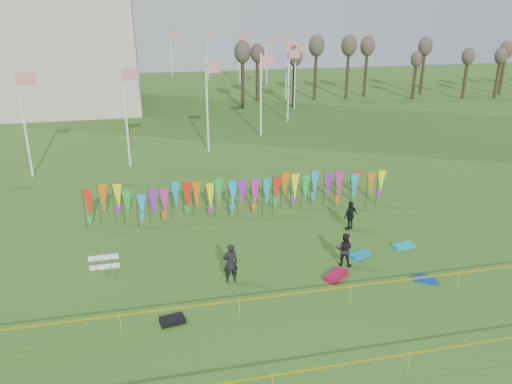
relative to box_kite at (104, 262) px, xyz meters
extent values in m
plane|color=#305718|center=(7.83, -4.00, -0.41)|extent=(160.00, 160.00, 0.00)
cylinder|color=white|center=(21.83, 44.00, 3.59)|extent=(0.16, 0.16, 8.00)
plane|color=red|center=(22.43, 44.00, 6.89)|extent=(1.40, 0.00, 1.40)
cylinder|color=white|center=(20.87, 51.25, 3.59)|extent=(0.16, 0.16, 8.00)
plane|color=red|center=(21.47, 51.25, 6.89)|extent=(1.40, 0.00, 1.40)
cylinder|color=white|center=(18.07, 58.00, 3.59)|extent=(0.16, 0.16, 8.00)
plane|color=red|center=(18.67, 58.00, 6.89)|extent=(1.40, 0.00, 1.40)
cylinder|color=white|center=(13.62, 63.80, 3.59)|extent=(0.16, 0.16, 8.00)
plane|color=red|center=(14.22, 63.80, 6.89)|extent=(1.40, 0.00, 1.40)
cylinder|color=white|center=(7.83, 68.25, 3.59)|extent=(0.16, 0.16, 8.00)
plane|color=red|center=(8.43, 68.25, 6.89)|extent=(1.40, 0.00, 1.40)
cylinder|color=white|center=(1.07, 71.05, 3.59)|extent=(0.16, 0.16, 8.00)
plane|color=red|center=(1.67, 71.05, 6.89)|extent=(1.40, 0.00, 1.40)
cylinder|color=white|center=(-6.17, 72.00, 3.59)|extent=(0.16, 0.16, 8.00)
plane|color=red|center=(-5.57, 72.00, 6.89)|extent=(1.40, 0.00, 1.40)
cylinder|color=white|center=(-13.42, 71.05, 3.59)|extent=(0.16, 0.16, 8.00)
plane|color=red|center=(-12.82, 71.05, 6.89)|extent=(1.40, 0.00, 1.40)
cylinder|color=white|center=(-6.17, 16.00, 3.59)|extent=(0.16, 0.16, 8.00)
plane|color=red|center=(-5.57, 16.00, 6.89)|extent=(1.40, 0.00, 1.40)
cylinder|color=white|center=(1.07, 16.96, 3.59)|extent=(0.16, 0.16, 8.00)
plane|color=red|center=(1.67, 16.96, 6.89)|extent=(1.40, 0.00, 1.40)
cylinder|color=white|center=(7.83, 19.76, 3.59)|extent=(0.16, 0.16, 8.00)
plane|color=red|center=(8.43, 19.76, 6.89)|extent=(1.40, 0.00, 1.40)
cylinder|color=white|center=(13.62, 24.21, 3.59)|extent=(0.16, 0.16, 8.00)
plane|color=red|center=(14.22, 24.21, 6.89)|extent=(1.40, 0.00, 1.40)
cylinder|color=white|center=(18.07, 30.00, 3.59)|extent=(0.16, 0.16, 8.00)
plane|color=red|center=(18.67, 30.00, 6.89)|extent=(1.40, 0.00, 1.40)
cylinder|color=white|center=(20.87, 36.76, 3.59)|extent=(0.16, 0.16, 8.00)
plane|color=red|center=(21.47, 36.76, 6.89)|extent=(1.40, 0.00, 1.40)
cylinder|color=black|center=(-1.17, 5.35, 0.74)|extent=(0.03, 0.03, 2.29)
cone|color=red|center=(-0.89, 5.35, 1.00)|extent=(0.64, 0.64, 1.60)
cylinder|color=black|center=(-0.48, 5.35, 0.74)|extent=(0.03, 0.03, 2.29)
cone|color=#E46007|center=(-0.20, 5.35, 1.00)|extent=(0.64, 0.64, 1.60)
cylinder|color=black|center=(0.21, 5.35, 0.74)|extent=(0.03, 0.03, 2.29)
cone|color=#EDF30C|center=(0.49, 5.35, 1.00)|extent=(0.64, 0.64, 1.60)
cylinder|color=black|center=(0.90, 5.35, 0.74)|extent=(0.03, 0.03, 2.29)
cone|color=green|center=(1.18, 5.35, 1.00)|extent=(0.64, 0.64, 1.60)
cylinder|color=black|center=(1.59, 5.35, 0.74)|extent=(0.03, 0.03, 2.29)
cone|color=#0E96F7|center=(1.87, 5.35, 1.00)|extent=(0.64, 0.64, 1.60)
cylinder|color=black|center=(2.29, 5.35, 0.74)|extent=(0.03, 0.03, 2.29)
cone|color=purple|center=(2.57, 5.35, 1.00)|extent=(0.64, 0.64, 1.60)
cylinder|color=black|center=(2.98, 5.35, 0.74)|extent=(0.03, 0.03, 2.29)
cone|color=#D6179B|center=(3.26, 5.35, 1.00)|extent=(0.64, 0.64, 1.60)
cylinder|color=black|center=(3.67, 5.35, 0.74)|extent=(0.03, 0.03, 2.29)
cone|color=#0B8FB3|center=(3.95, 5.35, 1.00)|extent=(0.64, 0.64, 1.60)
cylinder|color=black|center=(4.36, 5.35, 0.74)|extent=(0.03, 0.03, 2.29)
cone|color=red|center=(4.64, 5.35, 1.00)|extent=(0.64, 0.64, 1.60)
cylinder|color=black|center=(5.06, 5.35, 0.74)|extent=(0.03, 0.03, 2.29)
cone|color=#E46007|center=(5.34, 5.35, 1.00)|extent=(0.64, 0.64, 1.60)
cylinder|color=black|center=(5.75, 5.35, 0.74)|extent=(0.03, 0.03, 2.29)
cone|color=#EDF30C|center=(6.03, 5.35, 1.00)|extent=(0.64, 0.64, 1.60)
cylinder|color=black|center=(6.44, 5.35, 0.74)|extent=(0.03, 0.03, 2.29)
cone|color=green|center=(6.72, 5.35, 1.00)|extent=(0.64, 0.64, 1.60)
cylinder|color=black|center=(7.13, 5.35, 0.74)|extent=(0.03, 0.03, 2.29)
cone|color=#0E96F7|center=(7.41, 5.35, 1.00)|extent=(0.64, 0.64, 1.60)
cylinder|color=black|center=(7.83, 5.35, 0.74)|extent=(0.03, 0.03, 2.29)
cone|color=purple|center=(8.11, 5.35, 1.00)|extent=(0.64, 0.64, 1.60)
cylinder|color=black|center=(8.52, 5.35, 0.74)|extent=(0.03, 0.03, 2.29)
cone|color=#D6179B|center=(8.80, 5.35, 1.00)|extent=(0.64, 0.64, 1.60)
cylinder|color=black|center=(9.21, 5.35, 0.74)|extent=(0.03, 0.03, 2.29)
cone|color=#0B8FB3|center=(9.49, 5.35, 1.00)|extent=(0.64, 0.64, 1.60)
cylinder|color=black|center=(9.90, 5.35, 0.74)|extent=(0.03, 0.03, 2.29)
cone|color=red|center=(10.18, 5.35, 1.00)|extent=(0.64, 0.64, 1.60)
cylinder|color=black|center=(10.59, 5.35, 0.74)|extent=(0.03, 0.03, 2.29)
cone|color=#E46007|center=(10.87, 5.35, 1.00)|extent=(0.64, 0.64, 1.60)
cylinder|color=black|center=(11.29, 5.35, 0.74)|extent=(0.03, 0.03, 2.29)
cone|color=#EDF30C|center=(11.57, 5.35, 1.00)|extent=(0.64, 0.64, 1.60)
cylinder|color=black|center=(11.98, 5.35, 0.74)|extent=(0.03, 0.03, 2.29)
cone|color=green|center=(12.26, 5.35, 1.00)|extent=(0.64, 0.64, 1.60)
cylinder|color=black|center=(12.67, 5.35, 0.74)|extent=(0.03, 0.03, 2.29)
cone|color=#0E96F7|center=(12.95, 5.35, 1.00)|extent=(0.64, 0.64, 1.60)
cylinder|color=black|center=(13.36, 5.35, 0.74)|extent=(0.03, 0.03, 2.29)
cone|color=purple|center=(13.64, 5.35, 1.00)|extent=(0.64, 0.64, 1.60)
cylinder|color=black|center=(14.06, 5.35, 0.74)|extent=(0.03, 0.03, 2.29)
cone|color=#D6179B|center=(14.34, 5.35, 1.00)|extent=(0.64, 0.64, 1.60)
cylinder|color=black|center=(14.75, 5.35, 0.74)|extent=(0.03, 0.03, 2.29)
cone|color=#0B8FB3|center=(15.03, 5.35, 1.00)|extent=(0.64, 0.64, 1.60)
cylinder|color=black|center=(15.44, 5.35, 0.74)|extent=(0.03, 0.03, 2.29)
cone|color=red|center=(15.72, 5.35, 1.00)|extent=(0.64, 0.64, 1.60)
cylinder|color=black|center=(16.13, 5.35, 0.74)|extent=(0.03, 0.03, 2.29)
cone|color=#E46007|center=(16.41, 5.35, 1.00)|extent=(0.64, 0.64, 1.60)
cylinder|color=black|center=(16.83, 5.35, 0.74)|extent=(0.03, 0.03, 2.29)
cone|color=#EDF30C|center=(17.11, 5.35, 1.00)|extent=(0.64, 0.64, 1.60)
cube|color=#FFEA05|center=(7.83, -5.41, 0.41)|extent=(26.00, 0.01, 0.08)
cylinder|color=gold|center=(0.83, -5.41, 0.04)|extent=(0.02, 0.02, 0.90)
cylinder|color=gold|center=(5.83, -5.41, 0.04)|extent=(0.02, 0.02, 0.90)
cylinder|color=gold|center=(10.83, -5.41, 0.04)|extent=(0.02, 0.02, 0.90)
cylinder|color=gold|center=(15.83, -5.41, 0.04)|extent=(0.02, 0.02, 0.90)
cube|color=#FFEA05|center=(7.83, -10.04, 0.41)|extent=(26.00, 0.01, 0.08)
cylinder|color=gold|center=(10.83, -10.04, 0.04)|extent=(0.02, 0.02, 0.90)
cylinder|color=#3A2D1D|center=(13.83, 40.00, 2.79)|extent=(0.44, 0.44, 6.40)
ellipsoid|color=#4A3E31|center=(13.83, 40.00, 6.15)|extent=(1.92, 1.92, 2.56)
cylinder|color=#3A2D1D|center=(17.83, 40.00, 2.79)|extent=(0.44, 0.44, 6.40)
ellipsoid|color=#4A3E31|center=(17.83, 40.00, 6.15)|extent=(1.92, 1.92, 2.56)
cylinder|color=#3A2D1D|center=(21.83, 40.00, 2.79)|extent=(0.44, 0.44, 6.40)
ellipsoid|color=#4A3E31|center=(21.83, 40.00, 6.15)|extent=(1.92, 1.92, 2.56)
cylinder|color=#3A2D1D|center=(25.83, 40.00, 2.79)|extent=(0.44, 0.44, 6.40)
ellipsoid|color=#4A3E31|center=(25.83, 40.00, 6.15)|extent=(1.92, 1.92, 2.56)
cylinder|color=#3A2D1D|center=(29.83, 40.00, 2.79)|extent=(0.44, 0.44, 6.40)
ellipsoid|color=#4A3E31|center=(29.83, 40.00, 6.15)|extent=(1.92, 1.92, 2.56)
cylinder|color=#3A2D1D|center=(33.83, 40.00, 2.79)|extent=(0.44, 0.44, 6.40)
ellipsoid|color=#4A3E31|center=(33.83, 40.00, 6.15)|extent=(1.92, 1.92, 2.56)
cylinder|color=#3A2D1D|center=(37.83, 40.00, 2.79)|extent=(0.44, 0.44, 6.40)
ellipsoid|color=#4A3E31|center=(37.83, 40.00, 6.15)|extent=(1.92, 1.92, 2.56)
cylinder|color=#3A2D1D|center=(41.83, 40.00, 2.79)|extent=(0.44, 0.44, 6.40)
ellipsoid|color=#4A3E31|center=(41.83, 40.00, 6.15)|extent=(1.92, 1.92, 2.56)
cylinder|color=#3A2D1D|center=(45.83, 40.00, 2.79)|extent=(0.44, 0.44, 6.40)
ellipsoid|color=#4A3E31|center=(45.83, 40.00, 6.15)|extent=(1.92, 1.92, 2.56)
cylinder|color=#3A2D1D|center=(49.83, 40.00, 2.79)|extent=(0.44, 0.44, 6.40)
ellipsoid|color=#4A3E31|center=(49.83, 40.00, 6.15)|extent=(1.92, 1.92, 2.56)
cylinder|color=#3A2D1D|center=(53.83, 40.00, 2.79)|extent=(0.44, 0.44, 6.40)
cylinder|color=red|center=(-0.36, -0.36, 0.00)|extent=(0.02, 0.02, 0.82)
cylinder|color=red|center=(0.36, -0.36, 0.00)|extent=(0.02, 0.02, 0.82)
cylinder|color=red|center=(-0.36, 0.36, 0.00)|extent=(0.02, 0.02, 0.82)
cylinder|color=red|center=(0.36, 0.36, 0.00)|extent=(0.02, 0.02, 0.82)
imported|color=black|center=(5.90, -2.48, 0.57)|extent=(0.76, 0.59, 1.96)
imported|color=black|center=(11.71, -2.16, 0.46)|extent=(1.00, 0.88, 1.75)
imported|color=black|center=(13.67, 1.74, 0.47)|extent=(1.18, 0.99, 1.76)
cube|color=#0D83C8|center=(12.87, -1.54, -0.30)|extent=(1.18, 0.84, 0.21)
cube|color=#0A37A4|center=(14.92, -4.49, -0.30)|extent=(1.12, 1.00, 0.21)
cube|color=#A90B34|center=(10.90, -3.24, -0.29)|extent=(1.41, 1.27, 0.24)
cube|color=black|center=(2.98, -5.18, -0.29)|extent=(1.10, 0.76, 0.23)
cube|color=#0CAFAE|center=(15.60, -1.10, -0.30)|extent=(1.21, 0.69, 0.22)
camera|label=1|loc=(2.54, -22.85, 11.93)|focal=35.00mm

